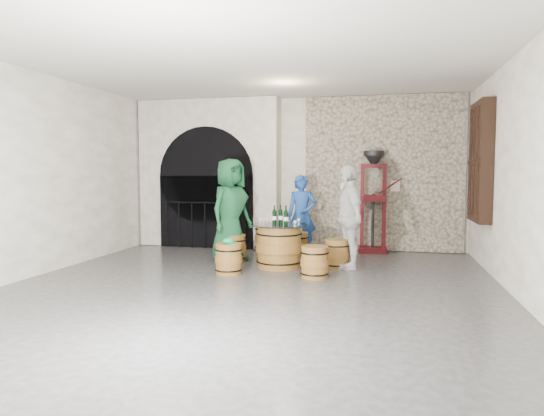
% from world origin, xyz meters
% --- Properties ---
extents(ground, '(8.00, 8.00, 0.00)m').
position_xyz_m(ground, '(0.00, 0.00, 0.00)').
color(ground, '#303033').
rests_on(ground, ground).
extents(wall_back, '(8.00, 0.00, 8.00)m').
position_xyz_m(wall_back, '(0.00, 4.00, 1.60)').
color(wall_back, white).
rests_on(wall_back, ground).
extents(wall_front, '(8.00, 0.00, 8.00)m').
position_xyz_m(wall_front, '(0.00, -4.00, 1.60)').
color(wall_front, white).
rests_on(wall_front, ground).
extents(wall_left, '(0.00, 8.00, 8.00)m').
position_xyz_m(wall_left, '(-3.50, 0.00, 1.60)').
color(wall_left, white).
rests_on(wall_left, ground).
extents(wall_right, '(0.00, 8.00, 8.00)m').
position_xyz_m(wall_right, '(3.50, 0.00, 1.60)').
color(wall_right, white).
rests_on(wall_right, ground).
extents(ceiling, '(8.00, 8.00, 0.00)m').
position_xyz_m(ceiling, '(0.00, 0.00, 3.20)').
color(ceiling, beige).
rests_on(ceiling, wall_back).
extents(stone_facing_panel, '(3.20, 0.12, 3.18)m').
position_xyz_m(stone_facing_panel, '(1.80, 3.94, 1.60)').
color(stone_facing_panel, '#B0A48C').
rests_on(stone_facing_panel, ground).
extents(arched_opening, '(3.10, 0.60, 3.19)m').
position_xyz_m(arched_opening, '(-1.90, 3.74, 1.58)').
color(arched_opening, white).
rests_on(arched_opening, ground).
extents(shuttered_window, '(0.23, 1.10, 2.00)m').
position_xyz_m(shuttered_window, '(3.38, 2.40, 1.80)').
color(shuttered_window, black).
rests_on(shuttered_window, wall_right).
extents(barrel_table, '(0.96, 0.96, 0.74)m').
position_xyz_m(barrel_table, '(0.09, 1.73, 0.37)').
color(barrel_table, brown).
rests_on(barrel_table, ground).
extents(barrel_stool_left, '(0.45, 0.45, 0.49)m').
position_xyz_m(barrel_stool_left, '(-0.83, 2.08, 0.24)').
color(barrel_stool_left, brown).
rests_on(barrel_stool_left, ground).
extents(barrel_stool_far, '(0.45, 0.45, 0.49)m').
position_xyz_m(barrel_stool_far, '(0.23, 2.70, 0.24)').
color(barrel_stool_far, brown).
rests_on(barrel_stool_far, ground).
extents(barrel_stool_right, '(0.45, 0.45, 0.49)m').
position_xyz_m(barrel_stool_right, '(1.06, 1.87, 0.24)').
color(barrel_stool_right, brown).
rests_on(barrel_stool_right, ground).
extents(barrel_stool_near_right, '(0.45, 0.45, 0.49)m').
position_xyz_m(barrel_stool_near_right, '(0.79, 1.05, 0.24)').
color(barrel_stool_near_right, brown).
rests_on(barrel_stool_near_right, ground).
extents(barrel_stool_near_left, '(0.45, 0.45, 0.49)m').
position_xyz_m(barrel_stool_near_left, '(-0.59, 1.03, 0.24)').
color(barrel_stool_near_left, brown).
rests_on(barrel_stool_near_left, ground).
extents(green_cap, '(0.23, 0.18, 0.10)m').
position_xyz_m(green_cap, '(-0.59, 1.02, 0.53)').
color(green_cap, '#0D9354').
rests_on(green_cap, barrel_stool_near_left).
extents(person_green, '(0.92, 1.08, 1.88)m').
position_xyz_m(person_green, '(-0.90, 2.11, 0.94)').
color(person_green, '#134626').
rests_on(person_green, ground).
extents(person_blue, '(0.64, 0.49, 1.57)m').
position_xyz_m(person_blue, '(0.27, 2.98, 0.79)').
color(person_blue, '#1B4396').
rests_on(person_blue, ground).
extents(person_white, '(0.78, 1.12, 1.76)m').
position_xyz_m(person_white, '(1.24, 1.90, 0.88)').
color(person_white, silver).
rests_on(person_white, ground).
extents(wine_bottle_left, '(0.08, 0.08, 0.32)m').
position_xyz_m(wine_bottle_left, '(-0.01, 1.79, 0.87)').
color(wine_bottle_left, black).
rests_on(wine_bottle_left, barrel_table).
extents(wine_bottle_center, '(0.08, 0.08, 0.32)m').
position_xyz_m(wine_bottle_center, '(0.21, 1.69, 0.87)').
color(wine_bottle_center, black).
rests_on(wine_bottle_center, barrel_table).
extents(wine_bottle_right, '(0.08, 0.08, 0.32)m').
position_xyz_m(wine_bottle_right, '(0.08, 1.88, 0.87)').
color(wine_bottle_right, black).
rests_on(wine_bottle_right, barrel_table).
extents(tasting_glass_a, '(0.05, 0.05, 0.10)m').
position_xyz_m(tasting_glass_a, '(-0.24, 1.72, 0.79)').
color(tasting_glass_a, '#AB7221').
rests_on(tasting_glass_a, barrel_table).
extents(tasting_glass_b, '(0.05, 0.05, 0.10)m').
position_xyz_m(tasting_glass_b, '(0.40, 1.85, 0.79)').
color(tasting_glass_b, '#AB7221').
rests_on(tasting_glass_b, barrel_table).
extents(tasting_glass_c, '(0.05, 0.05, 0.10)m').
position_xyz_m(tasting_glass_c, '(-0.15, 1.87, 0.79)').
color(tasting_glass_c, '#AB7221').
rests_on(tasting_glass_c, barrel_table).
extents(tasting_glass_d, '(0.05, 0.05, 0.10)m').
position_xyz_m(tasting_glass_d, '(0.21, 1.88, 0.79)').
color(tasting_glass_d, '#AB7221').
rests_on(tasting_glass_d, barrel_table).
extents(tasting_glass_e, '(0.05, 0.05, 0.10)m').
position_xyz_m(tasting_glass_e, '(0.41, 1.49, 0.79)').
color(tasting_glass_e, '#AB7221').
rests_on(tasting_glass_e, barrel_table).
extents(tasting_glass_f, '(0.05, 0.05, 0.10)m').
position_xyz_m(tasting_glass_f, '(-0.19, 1.77, 0.79)').
color(tasting_glass_f, '#AB7221').
rests_on(tasting_glass_f, barrel_table).
extents(side_barrel, '(0.43, 0.43, 0.58)m').
position_xyz_m(side_barrel, '(-0.54, 3.31, 0.29)').
color(side_barrel, brown).
rests_on(side_barrel, ground).
extents(corking_press, '(0.86, 0.49, 2.05)m').
position_xyz_m(corking_press, '(1.62, 3.65, 1.20)').
color(corking_press, '#4C0C14').
rests_on(corking_press, ground).
extents(control_box, '(0.18, 0.10, 0.22)m').
position_xyz_m(control_box, '(2.05, 3.86, 1.35)').
color(control_box, silver).
rests_on(control_box, wall_back).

